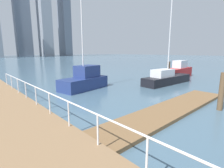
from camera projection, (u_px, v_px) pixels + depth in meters
ground_plane at (50, 88)px, 16.15m from camera, size 300.00×300.00×0.00m
floating_dock at (169, 110)px, 9.72m from camera, size 11.91×2.00×0.18m
boardwalk_railing at (81, 112)px, 6.08m from camera, size 0.06×25.12×1.08m
dock_piling_1 at (222, 92)px, 9.80m from camera, size 0.30×0.30×2.23m
dock_piling_2 at (168, 71)px, 20.36m from camera, size 0.34×0.34×2.23m
moored_boat_0 at (179, 71)px, 22.68m from camera, size 5.71×1.78×2.23m
moored_boat_2 at (85, 80)px, 15.54m from camera, size 4.89×2.79×8.57m
moored_boat_5 at (166, 78)px, 17.90m from camera, size 6.77×1.94×9.66m
skyline_tower_3 at (22, 21)px, 115.00m from camera, size 10.23×8.83×47.18m
skyline_tower_4 at (43, 0)px, 117.52m from camera, size 7.88×12.81×76.71m
skyline_tower_5 at (65, 25)px, 133.75m from camera, size 6.82×12.96×47.31m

